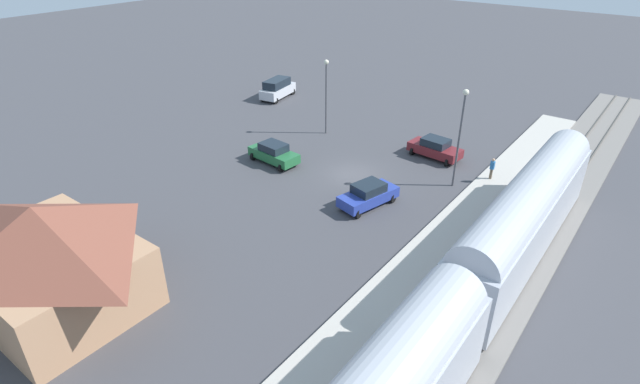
% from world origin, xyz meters
% --- Properties ---
extents(ground_plane, '(200.00, 200.00, 0.00)m').
position_xyz_m(ground_plane, '(0.00, 0.00, 0.00)').
color(ground_plane, '#424247').
extents(railway_track, '(4.80, 70.00, 0.30)m').
position_xyz_m(railway_track, '(-14.00, 0.00, 0.09)').
color(railway_track, slate).
rests_on(railway_track, ground).
extents(platform, '(3.20, 46.00, 0.30)m').
position_xyz_m(platform, '(-10.00, 0.00, 0.15)').
color(platform, '#B7B2A8').
rests_on(platform, ground).
extents(station_building, '(10.13, 7.82, 5.87)m').
position_xyz_m(station_building, '(4.00, 22.00, 3.07)').
color(station_building, tan).
rests_on(station_building, ground).
extents(pedestrian_on_platform, '(0.36, 0.36, 1.71)m').
position_xyz_m(pedestrian_on_platform, '(-9.27, -5.40, 1.28)').
color(pedestrian_on_platform, brown).
rests_on(pedestrian_on_platform, platform).
extents(sedan_green, '(4.65, 2.57, 1.74)m').
position_xyz_m(sedan_green, '(6.52, 2.10, 0.88)').
color(sedan_green, '#236638').
rests_on(sedan_green, ground).
extents(suv_silver, '(2.78, 5.16, 2.22)m').
position_xyz_m(suv_silver, '(17.80, -11.17, 1.15)').
color(suv_silver, silver).
rests_on(suv_silver, ground).
extents(sedan_blue, '(2.85, 4.81, 1.74)m').
position_xyz_m(sedan_blue, '(-3.62, 3.41, 0.88)').
color(sedan_blue, '#283D9E').
rests_on(sedan_blue, ground).
extents(sedan_maroon, '(4.66, 2.60, 1.74)m').
position_xyz_m(sedan_maroon, '(-3.78, -6.98, 0.88)').
color(sedan_maroon, maroon).
rests_on(sedan_maroon, ground).
extents(light_pole_near_platform, '(0.44, 0.44, 7.60)m').
position_xyz_m(light_pole_near_platform, '(-7.20, -3.09, 4.80)').
color(light_pole_near_platform, '#515156').
rests_on(light_pole_near_platform, ground).
extents(light_pole_lot_center, '(0.44, 0.44, 7.03)m').
position_xyz_m(light_pole_lot_center, '(6.98, -5.87, 4.48)').
color(light_pole_lot_center, '#515156').
rests_on(light_pole_lot_center, ground).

